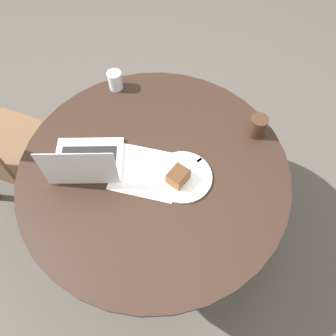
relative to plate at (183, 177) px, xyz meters
name	(u,v)px	position (x,y,z in m)	size (l,w,h in m)	color
ground_plane	(158,226)	(-0.12, 0.06, -0.72)	(12.00, 12.00, 0.00)	#4C4742
dining_table	(155,181)	(-0.12, 0.06, -0.13)	(1.22, 1.22, 0.71)	black
paper_document	(146,172)	(-0.16, 0.05, 0.00)	(0.36, 0.34, 0.00)	white
plate	(183,177)	(0.00, 0.00, 0.00)	(0.26, 0.26, 0.01)	white
cake_slice	(178,176)	(-0.02, -0.02, 0.04)	(0.11, 0.11, 0.06)	brown
fork	(191,167)	(0.04, 0.04, 0.01)	(0.15, 0.11, 0.00)	silver
coffee_glass	(258,126)	(0.39, 0.19, 0.05)	(0.08, 0.08, 0.10)	#3D2619
water_glass	(115,80)	(-0.26, 0.59, 0.04)	(0.07, 0.07, 0.10)	silver
laptop	(86,162)	(-0.41, 0.11, 0.04)	(0.33, 0.28, 0.24)	silver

